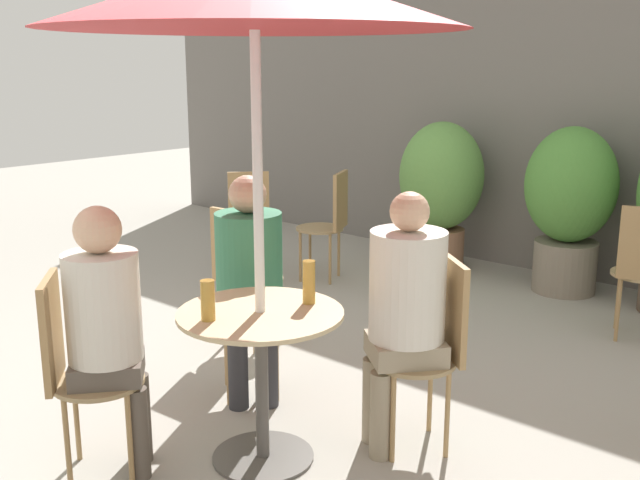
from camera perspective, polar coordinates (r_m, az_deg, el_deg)
ground_plane at (r=3.65m, az=-6.67°, el=-15.89°), size 20.00×20.00×0.00m
storefront_wall at (r=6.48m, az=19.76°, el=10.22°), size 10.00×0.06×3.00m
cafe_table_near at (r=3.38m, az=-4.50°, el=-8.61°), size 0.74×0.74×0.71m
bistro_chair_0 at (r=3.53m, az=8.69°, el=-7.40°), size 0.45×0.45×0.91m
bistro_chair_1 at (r=4.13m, az=-5.50°, el=-4.16°), size 0.45×0.45×0.91m
bistro_chair_2 at (r=3.41m, az=-18.22°, el=-8.70°), size 0.45×0.45×0.91m
bistro_chair_3 at (r=4.69m, az=-5.97°, el=-2.01°), size 0.39×0.40×0.91m
bistro_chair_4 at (r=6.09m, az=-5.38°, el=1.63°), size 0.45×0.45×0.91m
bistro_chair_6 at (r=6.14m, az=0.82°, el=1.79°), size 0.44×0.43×0.91m
seated_person_0 at (r=3.42m, az=6.42°, el=-4.70°), size 0.44×0.44×1.23m
seated_person_1 at (r=3.93m, az=-5.40°, el=-2.33°), size 0.45×0.44×1.22m
seated_person_2 at (r=3.32m, az=-15.93°, el=-5.77°), size 0.40×0.40×1.21m
beer_glass_0 at (r=3.38m, az=-0.85°, el=-3.23°), size 0.06×0.06×0.20m
beer_glass_1 at (r=3.20m, az=-8.55°, el=-4.57°), size 0.06×0.06×0.18m
potted_plant_0 at (r=6.60m, az=9.21°, el=4.20°), size 0.73×0.73×1.28m
potted_plant_1 at (r=6.10m, az=18.50°, el=2.92°), size 0.70×0.70×1.30m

